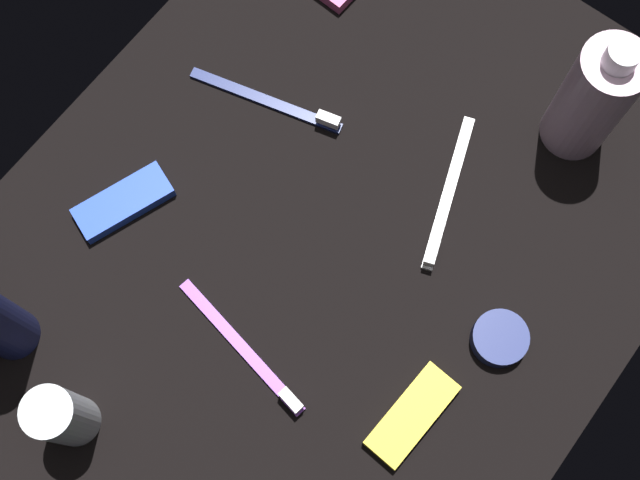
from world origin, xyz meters
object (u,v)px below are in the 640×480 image
object	(u,v)px
bodywash_bottle	(593,99)
toothbrush_purple	(249,354)
toothbrush_navy	(275,103)
snack_bar_blue	(123,202)
cream_tin_left	(499,338)
deodorant_stick	(62,417)
snack_bar_yellow	(412,415)
toothbrush_white	(446,200)

from	to	relation	value
bodywash_bottle	toothbrush_purple	size ratio (longest dim) A/B	0.97
bodywash_bottle	toothbrush_navy	bearing A→B (deg)	-58.14
bodywash_bottle	snack_bar_blue	bearing A→B (deg)	-42.56
toothbrush_navy	cream_tin_left	bearing A→B (deg)	78.63
deodorant_stick	snack_bar_yellow	size ratio (longest dim) A/B	0.96
bodywash_bottle	toothbrush_white	world-z (taller)	bodywash_bottle
bodywash_bottle	snack_bar_yellow	world-z (taller)	bodywash_bottle
deodorant_stick	bodywash_bottle	bearing A→B (deg)	158.62
deodorant_stick	toothbrush_navy	distance (cm)	39.57
deodorant_stick	toothbrush_purple	bearing A→B (deg)	148.69
snack_bar_yellow	cream_tin_left	size ratio (longest dim) A/B	1.82
deodorant_stick	toothbrush_purple	size ratio (longest dim) A/B	0.56
snack_bar_blue	deodorant_stick	bearing A→B (deg)	49.55
deodorant_stick	toothbrush_white	distance (cm)	44.17
bodywash_bottle	deodorant_stick	size ratio (longest dim) A/B	1.75
toothbrush_purple	snack_bar_yellow	xyz separation A→B (cm)	(-5.05, 16.54, 0.14)
deodorant_stick	toothbrush_purple	xyz separation A→B (cm)	(-15.47, 9.41, -4.39)
deodorant_stick	toothbrush_purple	distance (cm)	18.63
toothbrush_white	snack_bar_blue	distance (cm)	34.23
bodywash_bottle	deodorant_stick	bearing A→B (deg)	-21.38
toothbrush_purple	toothbrush_white	size ratio (longest dim) A/B	1.04
toothbrush_purple	bodywash_bottle	bearing A→B (deg)	162.83
deodorant_stick	snack_bar_yellow	xyz separation A→B (cm)	(-20.52, 25.95, -4.25)
deodorant_stick	toothbrush_navy	xyz separation A→B (cm)	(-38.90, -5.75, -4.39)
bodywash_bottle	snack_bar_blue	size ratio (longest dim) A/B	1.68
snack_bar_yellow	cream_tin_left	world-z (taller)	cream_tin_left
bodywash_bottle	cream_tin_left	xyz separation A→B (cm)	(24.12, 6.54, -6.91)
bodywash_bottle	toothbrush_white	size ratio (longest dim) A/B	1.01
snack_bar_yellow	toothbrush_white	bearing A→B (deg)	-150.28
deodorant_stick	snack_bar_blue	distance (cm)	23.31
bodywash_bottle	toothbrush_navy	size ratio (longest dim) A/B	0.99
toothbrush_white	cream_tin_left	bearing A→B (deg)	54.71
bodywash_bottle	snack_bar_yellow	size ratio (longest dim) A/B	1.68
snack_bar_blue	cream_tin_left	world-z (taller)	cream_tin_left
snack_bar_yellow	toothbrush_purple	bearing A→B (deg)	-69.70
bodywash_bottle	cream_tin_left	world-z (taller)	bodywash_bottle
bodywash_bottle	toothbrush_white	distance (cm)	17.88
toothbrush_white	toothbrush_navy	bearing A→B (deg)	-84.37
toothbrush_white	toothbrush_navy	size ratio (longest dim) A/B	0.98
deodorant_stick	cream_tin_left	bearing A→B (deg)	138.31
cream_tin_left	toothbrush_white	bearing A→B (deg)	-125.29
deodorant_stick	snack_bar_yellow	world-z (taller)	deodorant_stick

